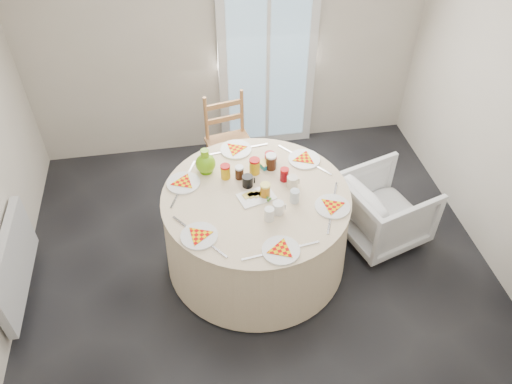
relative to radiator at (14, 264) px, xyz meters
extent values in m
plane|color=black|center=(1.94, -0.20, -0.38)|extent=(4.00, 4.00, 0.00)
cube|color=#BCB5A3|center=(1.94, 1.80, 0.92)|extent=(4.00, 0.02, 2.60)
cube|color=silver|center=(2.34, 1.75, 0.67)|extent=(1.00, 0.08, 2.10)
cube|color=silver|center=(0.00, 0.00, 0.00)|extent=(0.07, 1.00, 0.55)
cylinder|color=beige|center=(1.93, 0.06, -0.01)|extent=(1.54, 1.54, 0.78)
imported|color=silver|center=(3.11, 0.15, 0.01)|extent=(0.82, 0.85, 0.71)
cube|color=teal|center=(2.09, 0.40, 0.41)|extent=(0.16, 0.14, 0.05)
camera|label=1|loc=(1.45, -2.77, 3.07)|focal=35.00mm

